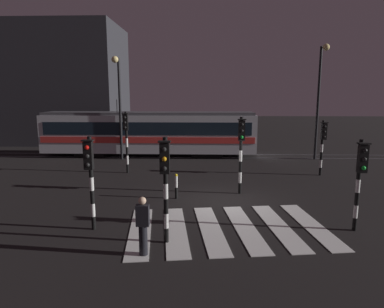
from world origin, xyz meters
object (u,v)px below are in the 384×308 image
object	(u,v)px
street_lamp_trackside_right	(320,89)
traffic_light_corner_far_right	(323,140)
traffic_light_corner_near_left	(90,170)
pedestrian_waiting_at_kerb	(143,226)
street_lamp_trackside_left	(119,96)
traffic_light_kerb_mid_left	(165,175)
traffic_light_corner_far_left	(126,133)
tram	(149,133)
traffic_light_median_centre	(241,144)
traffic_light_corner_near_right	(360,172)
bollard_island_edge	(176,186)

from	to	relation	value
street_lamp_trackside_right	traffic_light_corner_far_right	bearing A→B (deg)	-104.72
traffic_light_corner_near_left	pedestrian_waiting_at_kerb	size ratio (longest dim) A/B	1.85
traffic_light_corner_near_left	street_lamp_trackside_left	bearing A→B (deg)	99.52
traffic_light_kerb_mid_left	traffic_light_corner_far_left	world-z (taller)	traffic_light_corner_far_left
street_lamp_trackside_left	tram	size ratio (longest dim) A/B	0.45
street_lamp_trackside_left	pedestrian_waiting_at_kerb	world-z (taller)	street_lamp_trackside_left
traffic_light_kerb_mid_left	pedestrian_waiting_at_kerb	size ratio (longest dim) A/B	1.91
traffic_light_median_centre	street_lamp_trackside_right	bearing A→B (deg)	54.17
traffic_light_corner_near_left	traffic_light_corner_far_left	world-z (taller)	traffic_light_corner_far_left
traffic_light_corner_far_right	street_lamp_trackside_left	world-z (taller)	street_lamp_trackside_left
street_lamp_trackside_right	street_lamp_trackside_left	xyz separation A→B (m)	(-13.62, -0.48, -0.42)
traffic_light_corner_far_left	tram	size ratio (longest dim) A/B	0.23
traffic_light_corner_far_right	traffic_light_corner_far_left	xyz separation A→B (m)	(-11.01, 0.23, 0.30)
street_lamp_trackside_left	traffic_light_corner_near_left	bearing A→B (deg)	-80.48
traffic_light_corner_near_right	street_lamp_trackside_left	xyz separation A→B (m)	(-10.83, 12.27, 2.41)
traffic_light_kerb_mid_left	street_lamp_trackside_right	bearing A→B (deg)	57.20
traffic_light_kerb_mid_left	street_lamp_trackside_left	world-z (taller)	street_lamp_trackside_left
traffic_light_corner_far_left	street_lamp_trackside_right	xyz separation A→B (m)	(12.26, 4.54, 2.51)
traffic_light_corner_near_right	street_lamp_trackside_right	size ratio (longest dim) A/B	0.40
traffic_light_corner_far_right	street_lamp_trackside_left	distance (m)	13.30
pedestrian_waiting_at_kerb	tram	bearing A→B (deg)	98.42
traffic_light_corner_near_right	traffic_light_corner_far_left	xyz separation A→B (m)	(-9.47, 8.21, 0.32)
traffic_light_median_centre	street_lamp_trackside_left	world-z (taller)	street_lamp_trackside_left
traffic_light_corner_near_left	traffic_light_median_centre	distance (m)	6.95
traffic_light_corner_near_right	traffic_light_corner_far_right	bearing A→B (deg)	79.13
street_lamp_trackside_right	traffic_light_corner_far_left	bearing A→B (deg)	-159.69
tram	pedestrian_waiting_at_kerb	size ratio (longest dim) A/B	9.14
traffic_light_median_centre	street_lamp_trackside_left	distance (m)	11.18
traffic_light_kerb_mid_left	pedestrian_waiting_at_kerb	world-z (taller)	traffic_light_kerb_mid_left
traffic_light_corner_near_left	tram	xyz separation A→B (m)	(-0.33, 14.10, -0.33)
street_lamp_trackside_left	tram	xyz separation A→B (m)	(1.76, 1.63, -2.69)
street_lamp_trackside_left	pedestrian_waiting_at_kerb	xyz separation A→B (m)	(4.10, -14.19, -3.56)
traffic_light_corner_far_right	tram	distance (m)	12.15
traffic_light_median_centre	street_lamp_trackside_left	xyz separation A→B (m)	(-7.45, 8.06, 2.11)
traffic_light_median_centre	traffic_light_corner_near_right	bearing A→B (deg)	-51.23
street_lamp_trackside_right	traffic_light_median_centre	bearing A→B (deg)	-125.83
traffic_light_corner_near_right	traffic_light_median_centre	distance (m)	5.41
traffic_light_corner_near_left	pedestrian_waiting_at_kerb	xyz separation A→B (m)	(2.01, -1.72, -1.20)
traffic_light_corner_far_right	street_lamp_trackside_left	bearing A→B (deg)	160.89
traffic_light_corner_far_right	street_lamp_trackside_left	size ratio (longest dim) A/B	0.45
traffic_light_corner_far_left	pedestrian_waiting_at_kerb	bearing A→B (deg)	-74.87
bollard_island_edge	traffic_light_corner_far_right	bearing A→B (deg)	30.42
tram	bollard_island_edge	xyz separation A→B (m)	(2.84, -10.47, -1.19)
traffic_light_corner_near_right	street_lamp_trackside_right	bearing A→B (deg)	77.68
traffic_light_corner_far_right	bollard_island_edge	size ratio (longest dim) A/B	2.79
street_lamp_trackside_right	pedestrian_waiting_at_kerb	size ratio (longest dim) A/B	4.52
traffic_light_corner_near_right	pedestrian_waiting_at_kerb	size ratio (longest dim) A/B	1.80
street_lamp_trackside_right	bollard_island_edge	size ratio (longest dim) A/B	6.96
tram	bollard_island_edge	world-z (taller)	tram
traffic_light_corner_near_right	pedestrian_waiting_at_kerb	bearing A→B (deg)	-164.05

